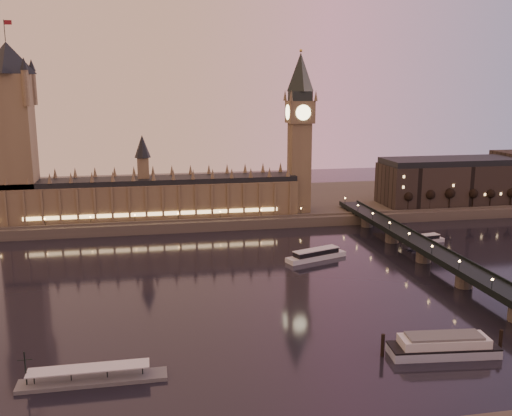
{
  "coord_description": "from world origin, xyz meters",
  "views": [
    {
      "loc": [
        -43.26,
        -236.53,
        86.45
      ],
      "look_at": [
        8.81,
        35.0,
        27.82
      ],
      "focal_mm": 40.0,
      "sensor_mm": 36.0,
      "label": 1
    }
  ],
  "objects_px": {
    "cruise_boat_a": "(316,255)",
    "pontoon_pier": "(92,378)",
    "moored_barge": "(444,346)",
    "cruise_boat_b": "(424,239)"
  },
  "relations": [
    {
      "from": "cruise_boat_a",
      "to": "pontoon_pier",
      "type": "relative_size",
      "value": 0.78
    },
    {
      "from": "pontoon_pier",
      "to": "moored_barge",
      "type": "bearing_deg",
      "value": -1.65
    },
    {
      "from": "moored_barge",
      "to": "pontoon_pier",
      "type": "distance_m",
      "value": 112.18
    },
    {
      "from": "cruise_boat_a",
      "to": "moored_barge",
      "type": "relative_size",
      "value": 0.82
    },
    {
      "from": "moored_barge",
      "to": "pontoon_pier",
      "type": "xyz_separation_m",
      "value": [
        -112.12,
        3.22,
        -1.95
      ]
    },
    {
      "from": "pontoon_pier",
      "to": "cruise_boat_b",
      "type": "bearing_deg",
      "value": 36.54
    },
    {
      "from": "cruise_boat_b",
      "to": "moored_barge",
      "type": "distance_m",
      "value": 142.91
    },
    {
      "from": "cruise_boat_b",
      "to": "pontoon_pier",
      "type": "bearing_deg",
      "value": -153.58
    },
    {
      "from": "cruise_boat_a",
      "to": "pontoon_pier",
      "type": "bearing_deg",
      "value": -153.48
    },
    {
      "from": "cruise_boat_b",
      "to": "moored_barge",
      "type": "xyz_separation_m",
      "value": [
        -59.1,
        -130.12,
        1.2
      ]
    }
  ]
}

